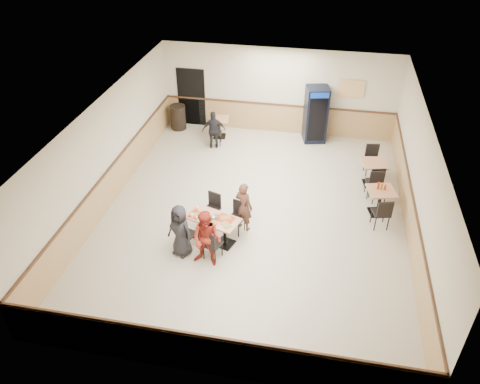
% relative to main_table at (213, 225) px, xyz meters
% --- Properties ---
extents(ground, '(10.00, 10.00, 0.00)m').
position_rel_main_table_xyz_m(ground, '(0.80, 1.26, -0.46)').
color(ground, beige).
rests_on(ground, ground).
extents(room_shell, '(10.00, 10.00, 10.00)m').
position_rel_main_table_xyz_m(room_shell, '(2.58, 3.81, 0.11)').
color(room_shell, silver).
rests_on(room_shell, ground).
extents(main_table, '(1.44, 1.03, 0.70)m').
position_rel_main_table_xyz_m(main_table, '(0.00, 0.00, 0.00)').
color(main_table, black).
rests_on(main_table, ground).
extents(main_chairs, '(1.58, 1.81, 0.88)m').
position_rel_main_table_xyz_m(main_chairs, '(-0.04, 0.01, -0.02)').
color(main_chairs, black).
rests_on(main_chairs, ground).
extents(diner_woman_left, '(0.79, 0.67, 1.38)m').
position_rel_main_table_xyz_m(diner_woman_left, '(-0.65, -0.62, 0.22)').
color(diner_woman_left, black).
rests_on(diner_woman_left, ground).
extents(diner_woman_right, '(0.79, 0.66, 1.48)m').
position_rel_main_table_xyz_m(diner_woman_right, '(0.06, -0.85, 0.27)').
color(diner_woman_right, maroon).
rests_on(diner_woman_right, ground).
extents(diner_man_opposite, '(0.59, 0.50, 1.38)m').
position_rel_main_table_xyz_m(diner_man_opposite, '(0.65, 0.62, 0.22)').
color(diner_man_opposite, '#522F23').
rests_on(diner_man_opposite, ground).
extents(lone_diner, '(0.82, 0.52, 1.30)m').
position_rel_main_table_xyz_m(lone_diner, '(-1.11, 4.68, 0.18)').
color(lone_diner, black).
rests_on(lone_diner, ground).
extents(tabletop_clutter, '(1.18, 0.65, 0.12)m').
position_rel_main_table_xyz_m(tabletop_clutter, '(-0.05, -0.03, 0.26)').
color(tabletop_clutter, red).
rests_on(tabletop_clutter, main_table).
extents(side_table_near, '(0.85, 0.85, 0.75)m').
position_rel_main_table_xyz_m(side_table_near, '(4.10, 1.94, 0.03)').
color(side_table_near, black).
rests_on(side_table_near, ground).
extents(side_table_near_chair_south, '(0.53, 0.53, 0.94)m').
position_rel_main_table_xyz_m(side_table_near_chair_south, '(4.10, 1.35, 0.01)').
color(side_table_near_chair_south, black).
rests_on(side_table_near_chair_south, ground).
extents(side_table_near_chair_north, '(0.53, 0.53, 0.94)m').
position_rel_main_table_xyz_m(side_table_near_chair_north, '(4.10, 2.54, 0.01)').
color(side_table_near_chair_north, black).
rests_on(side_table_near_chair_north, ground).
extents(side_table_far, '(0.80, 0.80, 0.75)m').
position_rel_main_table_xyz_m(side_table_far, '(3.98, 3.37, 0.03)').
color(side_table_far, black).
rests_on(side_table_far, ground).
extents(side_table_far_chair_south, '(0.51, 0.51, 0.95)m').
position_rel_main_table_xyz_m(side_table_far_chair_south, '(3.98, 2.77, 0.01)').
color(side_table_far_chair_south, black).
rests_on(side_table_far_chair_south, ground).
extents(side_table_far_chair_north, '(0.51, 0.51, 0.95)m').
position_rel_main_table_xyz_m(side_table_far_chair_north, '(3.98, 3.97, 0.01)').
color(side_table_far_chair_north, black).
rests_on(side_table_far_chair_north, ground).
extents(condiment_caddy, '(0.23, 0.06, 0.20)m').
position_rel_main_table_xyz_m(condiment_caddy, '(4.07, 1.99, 0.37)').
color(condiment_caddy, '#A1300B').
rests_on(condiment_caddy, side_table_near).
extents(back_table, '(0.73, 0.73, 0.69)m').
position_rel_main_table_xyz_m(back_table, '(-1.11, 5.46, -0.00)').
color(back_table, black).
rests_on(back_table, ground).
extents(back_table_chair_lone, '(0.46, 0.46, 0.88)m').
position_rel_main_table_xyz_m(back_table_chair_lone, '(-1.11, 4.91, -0.03)').
color(back_table_chair_lone, black).
rests_on(back_table_chair_lone, ground).
extents(pepsi_cooler, '(0.86, 0.86, 1.90)m').
position_rel_main_table_xyz_m(pepsi_cooler, '(2.13, 5.85, 0.49)').
color(pepsi_cooler, black).
rests_on(pepsi_cooler, ground).
extents(trash_bin, '(0.55, 0.55, 0.87)m').
position_rel_main_table_xyz_m(trash_bin, '(-2.71, 5.81, -0.03)').
color(trash_bin, black).
rests_on(trash_bin, ground).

